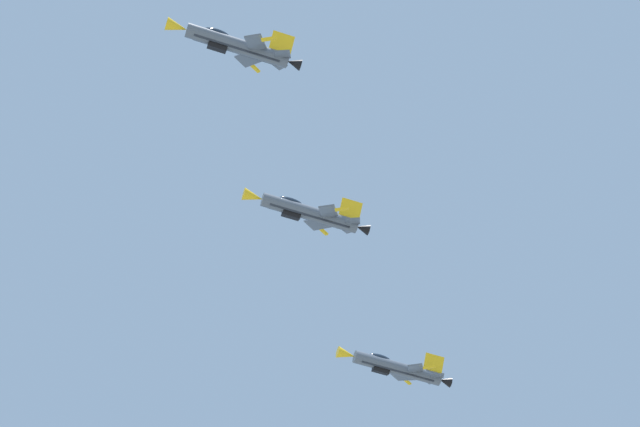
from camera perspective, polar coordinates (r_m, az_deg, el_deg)
name	(u,v)px	position (r m, az deg, el deg)	size (l,w,h in m)	color
fighter_jet_left_wing	(235,45)	(133.13, -4.20, 8.28)	(13.51, 10.90, 7.38)	#4C5666
fighter_jet_right_wing	(308,212)	(139.41, -0.62, 0.06)	(13.51, 11.09, 6.86)	#4C5666
fighter_jet_left_outer	(395,368)	(154.35, 3.73, -7.57)	(13.51, 11.18, 6.60)	#4C5666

